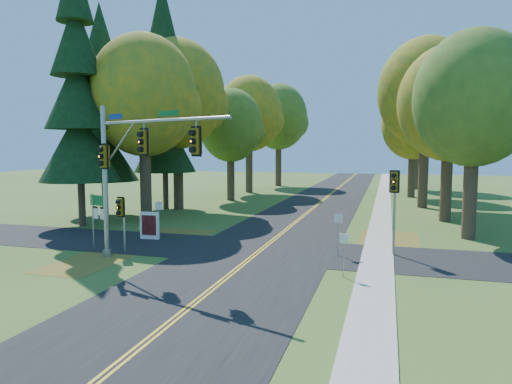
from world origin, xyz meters
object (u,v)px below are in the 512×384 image
(traffic_mast, at_px, (130,161))
(info_kiosk, at_px, (150,226))
(east_signal_pole, at_px, (394,191))
(route_sign_cluster, at_px, (99,211))

(traffic_mast, xyz_separation_m, info_kiosk, (-2.03, 5.28, -4.13))
(traffic_mast, xyz_separation_m, east_signal_pole, (12.32, 5.03, -1.58))
(traffic_mast, height_order, east_signal_pole, traffic_mast)
(east_signal_pole, relative_size, info_kiosk, 2.65)
(east_signal_pole, bearing_deg, info_kiosk, -170.66)
(route_sign_cluster, relative_size, info_kiosk, 1.84)
(east_signal_pole, distance_m, info_kiosk, 14.57)
(east_signal_pole, bearing_deg, route_sign_cluster, -157.82)
(traffic_mast, bearing_deg, east_signal_pole, 41.70)
(traffic_mast, xyz_separation_m, route_sign_cluster, (-3.13, 1.79, -2.77))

